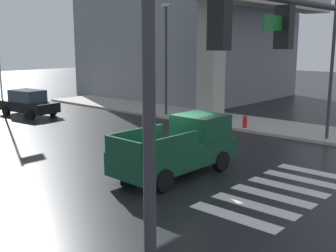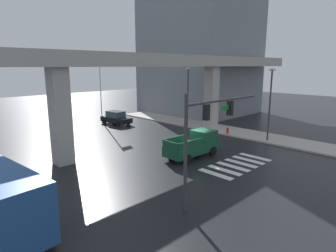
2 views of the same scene
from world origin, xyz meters
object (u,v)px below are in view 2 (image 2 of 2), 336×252
traffic_signal_mast (207,125)px  fire_hydrant (228,131)px  flagpole (101,82)px  sedan_black (116,118)px  street_lamp_near_corner (270,96)px  street_lamp_mid_block (188,90)px  pickup_truck (195,145)px

traffic_signal_mast → fire_hydrant: traffic_signal_mast is taller
flagpole → traffic_signal_mast: bearing=-109.0°
flagpole → sedan_black: bearing=-78.5°
street_lamp_near_corner → fire_hydrant: size_ratio=8.52×
street_lamp_mid_block → flagpole: 11.55m
sedan_black → fire_hydrant: (5.44, -13.46, -0.42)m
traffic_signal_mast → street_lamp_near_corner: (14.62, 3.69, 0.17)m
sedan_black → flagpole: bearing=101.5°
pickup_truck → street_lamp_mid_block: 12.85m
fire_hydrant → flagpole: bearing=110.5°
pickup_truck → traffic_signal_mast: 8.87m
flagpole → street_lamp_mid_block: bearing=-56.6°
pickup_truck → fire_hydrant: pickup_truck is taller
fire_hydrant → flagpole: (-5.93, 15.90, 5.00)m
street_lamp_near_corner → street_lamp_mid_block: (0.00, 10.73, 0.00)m
street_lamp_near_corner → street_lamp_mid_block: bearing=90.0°
street_lamp_near_corner → street_lamp_mid_block: same height
street_lamp_near_corner → street_lamp_mid_block: 10.73m
traffic_signal_mast → fire_hydrant: bearing=29.8°
street_lamp_near_corner → flagpole: bearing=107.3°
sedan_black → flagpole: 5.21m
traffic_signal_mast → fire_hydrant: (14.22, 8.14, -3.96)m
flagpole → fire_hydrant: bearing=-69.5°
pickup_truck → traffic_signal_mast: traffic_signal_mast is taller
street_lamp_near_corner → flagpole: 21.32m
street_lamp_near_corner → fire_hydrant: (-0.40, 4.44, -4.13)m
pickup_truck → flagpole: (2.47, 18.28, 4.44)m
street_lamp_near_corner → flagpole: size_ratio=0.78×
street_lamp_mid_block → flagpole: flagpole is taller
traffic_signal_mast → street_lamp_mid_block: size_ratio=0.90×
pickup_truck → sedan_black: pickup_truck is taller
traffic_signal_mast → street_lamp_mid_block: 20.54m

